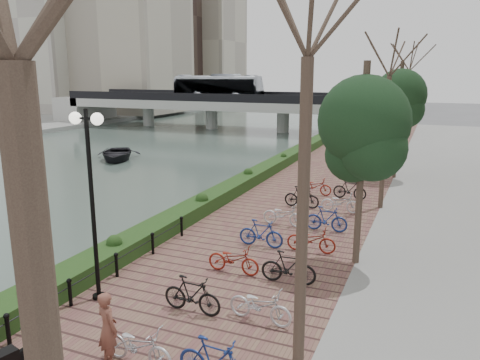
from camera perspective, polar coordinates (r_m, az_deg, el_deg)
The scene contains 11 objects.
river_water at distance 40.32m, azimuth -16.10°, elevation 2.98°, with size 30.00×130.00×0.02m, color #4A5D54.
promenade at distance 24.98m, azimuth 7.93°, elevation -1.99°, with size 8.00×75.00×0.50m, color brown.
hedge at distance 28.16m, azimuth 2.60°, elevation 0.97°, with size 1.10×56.00×0.60m, color #193C16.
chain_fence at distance 13.07m, azimuth -23.05°, elevation -14.45°, with size 0.10×14.10×0.70m.
lamppost at distance 12.85m, azimuth -17.87°, elevation 1.60°, with size 1.02×0.32×5.25m.
pedestrian at distance 10.81m, azimuth -15.82°, elevation -17.00°, with size 0.60×0.40×1.66m, color brown.
bicycle_parking at distance 16.81m, azimuth 5.61°, elevation -6.81°, with size 2.40×17.32×1.00m.
street_trees at distance 18.90m, azimuth 16.21°, elevation 3.45°, with size 3.20×37.12×6.80m.
bridge at distance 56.73m, azimuth -3.34°, elevation 9.63°, with size 36.00×10.77×6.50m.
boat at distance 37.57m, azimuth -14.82°, elevation 3.13°, with size 3.40×4.76×0.99m, color black.
far_buildings at distance 89.00m, azimuth -13.66°, elevation 18.72°, with size 35.00×38.00×38.00m.
Camera 1 is at (10.08, -5.87, 6.64)m, focal length 35.00 mm.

